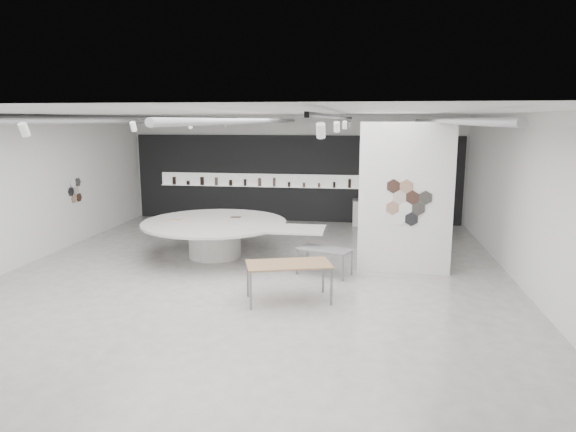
# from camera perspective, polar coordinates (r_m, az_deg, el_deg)

# --- Properties ---
(room) EXTENTS (12.02, 14.02, 3.82)m
(room) POSITION_cam_1_polar(r_m,az_deg,el_deg) (11.78, -4.42, 2.93)
(room) COLOR #B5B1AB
(room) RESTS_ON ground
(back_wall_display) EXTENTS (11.80, 0.27, 3.10)m
(back_wall_display) POSITION_cam_1_polar(r_m,az_deg,el_deg) (18.61, 0.49, 4.16)
(back_wall_display) COLOR black
(back_wall_display) RESTS_ON ground
(partition_column) EXTENTS (2.20, 0.38, 3.60)m
(partition_column) POSITION_cam_1_polar(r_m,az_deg,el_deg) (12.54, 12.90, 1.89)
(partition_column) COLOR white
(partition_column) RESTS_ON ground
(display_island) EXTENTS (4.94, 3.87, 0.99)m
(display_island) POSITION_cam_1_polar(r_m,az_deg,el_deg) (13.89, -7.86, -1.97)
(display_island) COLOR white
(display_island) RESTS_ON ground
(sample_table_wood) EXTENTS (1.87, 1.31, 0.79)m
(sample_table_wood) POSITION_cam_1_polar(r_m,az_deg,el_deg) (10.42, 0.06, -5.59)
(sample_table_wood) COLOR #95704D
(sample_table_wood) RESTS_ON ground
(sample_table_stone) EXTENTS (1.38, 1.00, 0.64)m
(sample_table_stone) POSITION_cam_1_polar(r_m,az_deg,el_deg) (12.23, 4.10, -3.88)
(sample_table_stone) COLOR gray
(sample_table_stone) RESTS_ON ground
(kitchen_counter) EXTENTS (1.60, 0.64, 1.26)m
(kitchen_counter) POSITION_cam_1_polar(r_m,az_deg,el_deg) (18.16, 9.68, 0.37)
(kitchen_counter) COLOR white
(kitchen_counter) RESTS_ON ground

